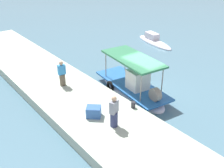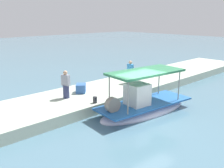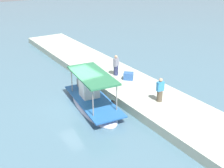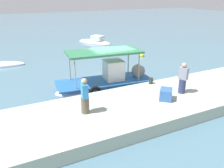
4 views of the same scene
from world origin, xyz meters
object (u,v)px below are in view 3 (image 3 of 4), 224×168
object	(u,v)px
fisherman_near_bollard	(116,66)
cargo_crate	(128,76)
fisherman_by_crate	(160,91)
mooring_bollard	(100,80)
main_fishing_boat	(93,101)

from	to	relation	value
fisherman_near_bollard	cargo_crate	distance (m)	1.43
fisherman_by_crate	mooring_bollard	distance (m)	5.11
cargo_crate	fisherman_near_bollard	bearing A→B (deg)	12.74
main_fishing_boat	fisherman_near_bollard	bearing A→B (deg)	-53.86
main_fishing_boat	fisherman_near_bollard	xyz separation A→B (m)	(2.72, -3.73, 0.96)
main_fishing_boat	fisherman_near_bollard	distance (m)	4.72
main_fishing_boat	fisherman_near_bollard	world-z (taller)	main_fishing_boat
fisherman_near_bollard	fisherman_by_crate	xyz separation A→B (m)	(-5.45, 0.19, -0.01)
fisherman_by_crate	cargo_crate	xyz separation A→B (m)	(4.13, -0.49, -0.47)
fisherman_near_bollard	cargo_crate	bearing A→B (deg)	-167.26
fisherman_by_crate	mooring_bollard	xyz separation A→B (m)	(4.79, 1.70, -0.56)
mooring_bollard	cargo_crate	distance (m)	2.28
cargo_crate	mooring_bollard	bearing A→B (deg)	73.28
mooring_bollard	cargo_crate	bearing A→B (deg)	-106.72
main_fishing_boat	mooring_bollard	distance (m)	2.79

